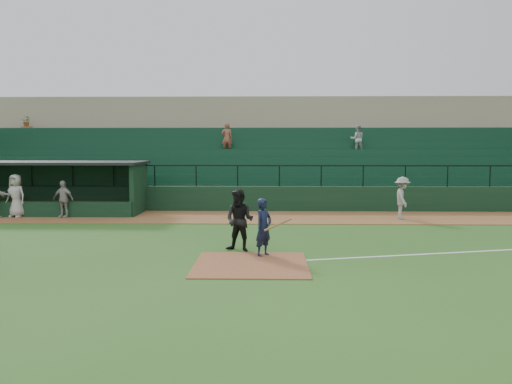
{
  "coord_description": "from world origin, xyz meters",
  "views": [
    {
      "loc": [
        0.44,
        -14.37,
        3.17
      ],
      "look_at": [
        0.0,
        5.0,
        1.4
      ],
      "focal_mm": 36.05,
      "sensor_mm": 36.0,
      "label": 1
    }
  ],
  "objects": [
    {
      "name": "ground",
      "position": [
        0.0,
        0.0,
        0.0
      ],
      "size": [
        90.0,
        90.0,
        0.0
      ],
      "primitive_type": "plane",
      "color": "#28511A",
      "rests_on": "ground"
    },
    {
      "name": "warning_track",
      "position": [
        0.0,
        8.0,
        0.01
      ],
      "size": [
        40.0,
        4.0,
        0.03
      ],
      "primitive_type": "cube",
      "color": "brown",
      "rests_on": "ground"
    },
    {
      "name": "home_plate_dirt",
      "position": [
        0.0,
        -1.0,
        0.01
      ],
      "size": [
        3.0,
        3.0,
        0.03
      ],
      "primitive_type": "cube",
      "color": "brown",
      "rests_on": "ground"
    },
    {
      "name": "stadium_structure",
      "position": [
        -0.0,
        16.46,
        2.3
      ],
      "size": [
        38.0,
        13.08,
        6.4
      ],
      "color": "black",
      "rests_on": "ground"
    },
    {
      "name": "dugout",
      "position": [
        -9.75,
        9.56,
        1.33
      ],
      "size": [
        8.9,
        3.2,
        2.42
      ],
      "color": "black",
      "rests_on": "ground"
    },
    {
      "name": "batter_at_plate",
      "position": [
        0.33,
        0.08,
        0.83
      ],
      "size": [
        1.14,
        0.73,
        1.67
      ],
      "color": "black",
      "rests_on": "ground"
    },
    {
      "name": "umpire",
      "position": [
        -0.39,
        0.82,
        0.93
      ],
      "size": [
        1.09,
        0.98,
        1.86
      ],
      "primitive_type": "imported",
      "rotation": [
        0.0,
        0.0,
        -0.36
      ],
      "color": "black",
      "rests_on": "ground"
    },
    {
      "name": "runner",
      "position": [
        6.17,
        7.45,
        0.93
      ],
      "size": [
        0.76,
        1.22,
        1.8
      ],
      "primitive_type": "imported",
      "rotation": [
        0.0,
        0.0,
        1.49
      ],
      "color": "gray",
      "rests_on": "warning_track"
    },
    {
      "name": "dugout_player_a",
      "position": [
        -8.44,
        7.58,
        0.84
      ],
      "size": [
        1.01,
        0.58,
        1.62
      ],
      "primitive_type": "imported",
      "rotation": [
        0.0,
        0.0,
        -0.2
      ],
      "color": "#9F9A95",
      "rests_on": "warning_track"
    },
    {
      "name": "dugout_player_b",
      "position": [
        -10.57,
        7.72,
        0.97
      ],
      "size": [
        1.04,
        0.82,
        1.88
      ],
      "primitive_type": "imported",
      "rotation": [
        0.0,
        0.0,
        -0.27
      ],
      "color": "#AAA49F",
      "rests_on": "warning_track"
    }
  ]
}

